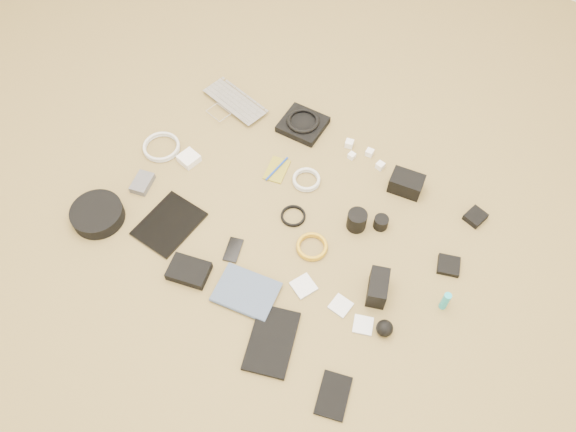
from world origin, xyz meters
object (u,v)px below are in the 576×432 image
Objects in this scene: laptop at (228,107)px; paperback at (237,312)px; tablet at (169,224)px; phone at (233,250)px; dslr_camera at (406,184)px; headphone_case at (98,214)px.

laptop reaches higher than paperback.
phone is at bearing 10.96° from tablet.
paperback is (0.65, -0.74, -0.00)m from laptop.
dslr_camera is at bearing 45.51° from tablet.
tablet is 2.39× the size of phone.
dslr_camera is 1.22m from headphone_case.
laptop is 0.73m from phone.
headphone_case reaches higher than laptop.
laptop reaches higher than phone.
paperback is (0.17, -0.19, 0.01)m from phone.
headphone_case is at bearing -149.64° from dslr_camera.
headphone_case is at bearing -84.48° from laptop.
dslr_camera is 0.74m from phone.
phone is (0.27, 0.06, -0.00)m from tablet.
headphone_case is at bearing 179.09° from phone.
tablet is 0.46m from paperback.
headphone_case is (-0.51, -0.20, 0.02)m from phone.
phone is 0.51× the size of headphone_case.
laptop is at bearing 109.14° from phone.
tablet is at bearing 60.42° from paperback.
tablet is 1.22× the size of headphone_case.
headphone_case is (-0.89, -0.83, -0.01)m from dslr_camera.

